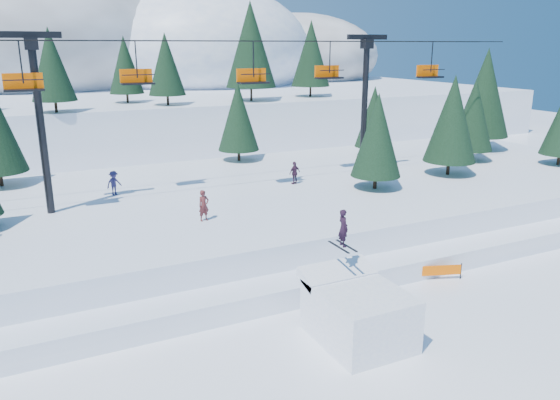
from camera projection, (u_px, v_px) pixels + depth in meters
name	position (u px, v px, depth m)	size (l,w,h in m)	color
ground	(342.00, 367.00, 21.21)	(160.00, 160.00, 0.00)	white
mid_shelf	(198.00, 213.00, 36.43)	(70.00, 22.00, 2.50)	white
berm	(259.00, 278.00, 27.97)	(70.00, 6.00, 1.10)	white
mountain_ridge	(46.00, 62.00, 79.85)	(119.00, 60.63, 26.46)	white
jump_kicker	(358.00, 312.00, 22.96)	(3.38, 4.61, 5.34)	white
chairlift	(216.00, 89.00, 34.91)	(46.00, 3.21, 10.28)	black
conifer_stand	(248.00, 125.00, 37.49)	(63.41, 18.04, 9.34)	black
distant_skiers	(213.00, 182.00, 36.17)	(28.82, 8.64, 1.77)	#2E2754
banner_near	(436.00, 271.00, 28.90)	(2.70, 1.00, 0.90)	black
banner_far	(476.00, 256.00, 30.96)	(2.83, 0.49, 0.90)	black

